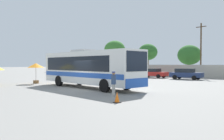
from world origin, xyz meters
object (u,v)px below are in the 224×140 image
parked_car_third_dark_blue (186,74)px  roadside_tree_midright (189,55)px  vendor_umbrella_near_gate_orange (36,66)px  roadside_tree_left (115,50)px  attendant_by_bus_door (114,82)px  coach_bus_white_blue (88,67)px  parked_car_leftmost_dark_blue (122,72)px  utility_pole_near (201,49)px  roadside_tree_midleft (148,52)px  traffic_cone_on_apron (117,97)px  parked_car_second_red (153,73)px

parked_car_third_dark_blue → roadside_tree_midright: bearing=110.0°
vendor_umbrella_near_gate_orange → roadside_tree_left: roadside_tree_left is taller
attendant_by_bus_door → roadside_tree_midright: bearing=103.0°
coach_bus_white_blue → parked_car_leftmost_dark_blue: bearing=119.4°
attendant_by_bus_door → utility_pole_near: size_ratio=0.19×
attendant_by_bus_door → roadside_tree_midright: 29.12m
coach_bus_white_blue → parked_car_leftmost_dark_blue: coach_bus_white_blue is taller
vendor_umbrella_near_gate_orange → roadside_tree_midleft: size_ratio=0.37×
attendant_by_bus_door → roadside_tree_left: size_ratio=0.23×
vendor_umbrella_near_gate_orange → traffic_cone_on_apron: vendor_umbrella_near_gate_orange is taller
parked_car_leftmost_dark_blue → parked_car_second_red: 5.89m
parked_car_third_dark_blue → utility_pole_near: bearing=94.4°
attendant_by_bus_door → vendor_umbrella_near_gate_orange: size_ratio=0.73×
parked_car_second_red → roadside_tree_midleft: roadside_tree_midleft is taller
parked_car_second_red → vendor_umbrella_near_gate_orange: bearing=-102.5°
roadside_tree_left → parked_car_leftmost_dark_blue: bearing=-43.5°
parked_car_third_dark_blue → utility_pole_near: (-0.55, 7.14, 3.87)m
roadside_tree_midleft → traffic_cone_on_apron: bearing=-60.6°
parked_car_third_dark_blue → roadside_tree_midright: (-3.04, 8.37, 2.98)m
coach_bus_white_blue → parked_car_leftmost_dark_blue: 19.52m
parked_car_leftmost_dark_blue → parked_car_third_dark_blue: size_ratio=0.97×
coach_bus_white_blue → parked_car_third_dark_blue: bearing=83.0°
parked_car_leftmost_dark_blue → roadside_tree_midleft: 8.72m
roadside_tree_midleft → traffic_cone_on_apron: roadside_tree_midleft is taller
utility_pole_near → traffic_cone_on_apron: 29.94m
parked_car_second_red → utility_pole_near: 9.29m
parked_car_leftmost_dark_blue → parked_car_third_dark_blue: bearing=0.5°
utility_pole_near → traffic_cone_on_apron: (5.99, -29.00, -4.37)m
parked_car_leftmost_dark_blue → roadside_tree_left: size_ratio=0.59×
coach_bus_white_blue → attendant_by_bus_door: 6.30m
parked_car_third_dark_blue → vendor_umbrella_near_gate_orange: bearing=-119.0°
parked_car_third_dark_blue → roadside_tree_midright: 9.39m
parked_car_second_red → utility_pole_near: bearing=51.6°
attendant_by_bus_door → vendor_umbrella_near_gate_orange: 13.54m
coach_bus_white_blue → parked_car_leftmost_dark_blue: (-9.56, 16.98, -1.10)m
attendant_by_bus_door → parked_car_second_red: (-9.27, 20.41, -0.17)m
parked_car_second_red → utility_pole_near: (5.24, 6.61, 3.90)m
roadside_tree_midleft → roadside_tree_left: bearing=-179.2°
parked_car_third_dark_blue → roadside_tree_midleft: 14.19m
coach_bus_white_blue → roadside_tree_midleft: size_ratio=1.95×
roadside_tree_left → roadside_tree_midright: bearing=2.5°
coach_bus_white_blue → traffic_cone_on_apron: 9.06m
vendor_umbrella_near_gate_orange → utility_pole_near: bearing=69.5°
parked_car_second_red → parked_car_third_dark_blue: bearing=-5.3°
utility_pole_near → coach_bus_white_blue: bearing=-93.6°
utility_pole_near → attendant_by_bus_door: bearing=-81.5°
parked_car_leftmost_dark_blue → vendor_umbrella_near_gate_orange: bearing=-84.2°
roadside_tree_midright → parked_car_third_dark_blue: bearing=-70.0°
parked_car_second_red → roadside_tree_midright: roadside_tree_midright is taller
attendant_by_bus_door → utility_pole_near: 27.56m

